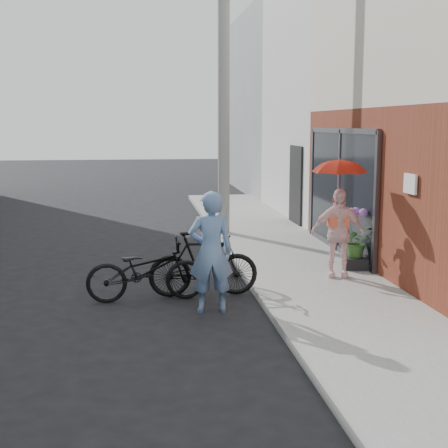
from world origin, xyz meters
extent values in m
plane|color=black|center=(0.00, 0.00, 0.00)|extent=(80.00, 80.00, 0.00)
cube|color=gray|center=(2.10, 2.00, 0.06)|extent=(2.20, 24.00, 0.12)
cube|color=#9E9E99|center=(0.94, 2.00, 0.06)|extent=(0.12, 24.00, 0.12)
cube|color=black|center=(3.16, 3.50, 1.36)|extent=(0.06, 3.80, 2.40)
cube|color=white|center=(3.16, 0.20, 1.82)|extent=(0.04, 0.40, 0.30)
cube|color=silver|center=(7.20, 9.00, 3.50)|extent=(8.00, 6.00, 7.00)
cube|color=gray|center=(7.20, 16.00, 3.50)|extent=(8.00, 8.00, 7.00)
cylinder|color=#9E9E99|center=(1.10, 6.00, 3.50)|extent=(0.28, 0.28, 7.00)
imported|color=#6889BA|center=(0.10, 0.03, 0.89)|extent=(0.66, 0.44, 1.78)
imported|color=black|center=(-0.82, 0.73, 0.48)|extent=(1.87, 0.74, 0.97)
imported|color=black|center=(0.08, 0.88, 0.52)|extent=(1.74, 0.51, 1.05)
imported|color=#FFD5D6|center=(2.43, 1.37, 0.88)|extent=(0.95, 0.55, 1.52)
imported|color=red|center=(2.43, 1.37, 2.03)|extent=(0.88, 0.88, 0.78)
cube|color=black|center=(2.96, 1.89, 0.22)|extent=(0.47, 0.47, 0.21)
imported|color=#346327|center=(2.96, 1.89, 0.62)|extent=(0.53, 0.46, 0.58)
camera|label=1|loc=(-0.89, -8.71, 2.71)|focal=50.00mm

